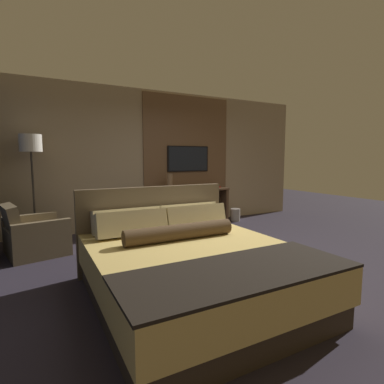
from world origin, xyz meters
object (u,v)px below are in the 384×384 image
at_px(desk_chair, 205,203).
at_px(book, 215,187).
at_px(desk, 193,201).
at_px(floor_lamp, 31,152).
at_px(vase_tall, 170,182).
at_px(tv, 188,159).
at_px(waste_bin, 235,215).
at_px(armchair_by_window, 34,237).
at_px(bed, 190,266).

xyz_separation_m(desk_chair, book, (0.58, 0.55, 0.24)).
bearing_deg(book, desk, 173.84).
distance_m(floor_lamp, vase_tall, 2.53).
distance_m(tv, vase_tall, 0.77).
relative_size(desk, waste_bin, 5.41).
height_order(desk, book, book).
height_order(armchair_by_window, book, book).
bearing_deg(vase_tall, tv, 24.89).
height_order(desk, vase_tall, vase_tall).
bearing_deg(armchair_by_window, book, -91.63).
height_order(desk_chair, armchair_by_window, desk_chair).
height_order(bed, tv, tv).
xyz_separation_m(armchair_by_window, waste_bin, (4.05, 0.55, -0.12)).
xyz_separation_m(floor_lamp, vase_tall, (2.46, 0.03, -0.58)).
bearing_deg(book, armchair_by_window, -169.39).
height_order(tv, armchair_by_window, tv).
distance_m(armchair_by_window, book, 3.67).
bearing_deg(waste_bin, desk_chair, -158.16).
bearing_deg(vase_tall, floor_lamp, -179.22).
relative_size(armchair_by_window, vase_tall, 2.84).
xyz_separation_m(bed, desk_chair, (1.58, 2.41, 0.22)).
bearing_deg(floor_lamp, book, 0.41).
height_order(bed, desk_chair, bed).
bearing_deg(vase_tall, armchair_by_window, -164.79).
xyz_separation_m(tv, armchair_by_window, (-3.04, -0.93, -1.15)).
bearing_deg(tv, desk, -90.00).
relative_size(armchair_by_window, floor_lamp, 0.53).
bearing_deg(desk, vase_tall, -175.03).
distance_m(bed, armchair_by_window, 2.69).
relative_size(bed, book, 9.53).
distance_m(desk, floor_lamp, 3.19).
distance_m(bed, desk, 3.44).
relative_size(vase_tall, waste_bin, 1.20).
bearing_deg(armchair_by_window, floor_lamp, -14.16).
distance_m(armchair_by_window, waste_bin, 4.09).
xyz_separation_m(desk_chair, armchair_by_window, (-2.99, -0.12, -0.28)).
bearing_deg(floor_lamp, tv, 5.52).
height_order(armchair_by_window, vase_tall, vase_tall).
bearing_deg(vase_tall, desk, 4.97).
xyz_separation_m(bed, waste_bin, (2.64, 2.84, -0.18)).
bearing_deg(tv, waste_bin, -21.10).
bearing_deg(desk_chair, book, 45.95).
xyz_separation_m(bed, vase_tall, (1.08, 2.97, 0.62)).
relative_size(tv, waste_bin, 3.50).
height_order(desk, tv, tv).
relative_size(desk_chair, armchair_by_window, 0.96).
bearing_deg(waste_bin, tv, 158.90).
bearing_deg(vase_tall, desk_chair, -47.93).
relative_size(vase_tall, book, 1.42).
relative_size(desk_chair, floor_lamp, 0.50).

